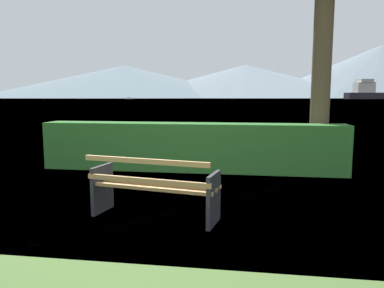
{
  "coord_description": "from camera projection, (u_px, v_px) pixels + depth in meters",
  "views": [
    {
      "loc": [
        1.19,
        -4.66,
        1.64
      ],
      "look_at": [
        0.0,
        3.41,
        0.57
      ],
      "focal_mm": 33.77,
      "sensor_mm": 36.0,
      "label": 1
    }
  ],
  "objects": [
    {
      "name": "distant_hills",
      "position": [
        256.0,
        78.0,
        535.09
      ],
      "size": [
        755.76,
        422.82,
        74.67
      ],
      "color": "slate",
      "rests_on": "ground_plane"
    },
    {
      "name": "water_surface",
      "position": [
        244.0,
        99.0,
        307.66
      ],
      "size": [
        620.0,
        620.0,
        0.0
      ],
      "primitive_type": "plane",
      "color": "#7A99A8",
      "rests_on": "ground_plane"
    },
    {
      "name": "hedge_row",
      "position": [
        191.0,
        147.0,
        8.06
      ],
      "size": [
        6.69,
        0.67,
        1.06
      ],
      "primitive_type": "cube",
      "color": "#2D6B28",
      "rests_on": "ground_plane"
    },
    {
      "name": "fishing_boat_near",
      "position": [
        129.0,
        98.0,
        269.91
      ],
      "size": [
        5.6,
        4.41,
        1.19
      ],
      "color": "silver",
      "rests_on": "water_surface"
    },
    {
      "name": "ground_plane",
      "position": [
        156.0,
        217.0,
        4.96
      ],
      "size": [
        1400.0,
        1400.0,
        0.0
      ],
      "primitive_type": "plane",
      "color": "#4C6B33"
    },
    {
      "name": "park_bench",
      "position": [
        153.0,
        188.0,
        4.85
      ],
      "size": [
        1.81,
        0.88,
        0.87
      ],
      "color": "tan",
      "rests_on": "ground_plane"
    }
  ]
}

